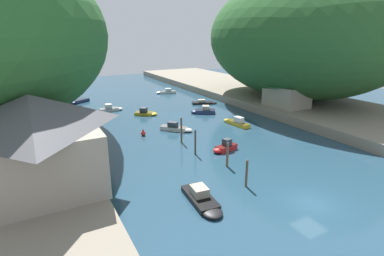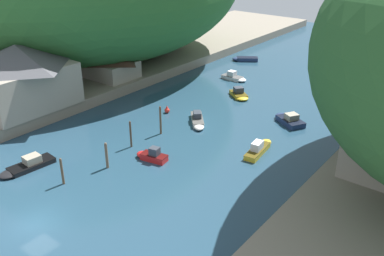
% 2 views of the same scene
% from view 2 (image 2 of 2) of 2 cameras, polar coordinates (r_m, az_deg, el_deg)
% --- Properties ---
extents(water_surface, '(130.00, 130.00, 0.00)m').
position_cam_2_polar(water_surface, '(58.07, 5.10, 1.91)').
color(water_surface, '#234256').
rests_on(water_surface, ground).
extents(left_bank, '(22.00, 120.00, 1.53)m').
position_cam_2_polar(left_bank, '(75.14, -12.64, 7.47)').
color(left_bank, gray).
rests_on(left_bank, ground).
extents(waterfront_building, '(10.71, 12.81, 8.14)m').
position_cam_2_polar(waterfront_building, '(59.36, -22.01, 6.59)').
color(waterfront_building, gray).
rests_on(waterfront_building, left_bank).
extents(boathouse_shed, '(7.83, 6.50, 4.22)m').
position_cam_2_polar(boathouse_shed, '(68.15, -10.77, 8.44)').
color(boathouse_shed, gray).
rests_on(boathouse_shed, left_bank).
extents(right_bank_cottage, '(5.88, 7.88, 4.97)m').
position_cam_2_polar(right_bank_cottage, '(44.12, 23.90, -2.30)').
color(right_bank_cottage, gray).
rests_on(right_bank_cottage, right_bank).
extents(boat_yellow_tender, '(4.53, 4.78, 1.35)m').
position_cam_2_polar(boat_yellow_tender, '(54.76, 0.76, 1.01)').
color(boat_yellow_tender, silver).
rests_on(boat_yellow_tender, water_surface).
extents(boat_far_upstream, '(2.41, 6.03, 1.28)m').
position_cam_2_polar(boat_far_upstream, '(47.80, -21.17, -4.72)').
color(boat_far_upstream, black).
rests_on(boat_far_upstream, water_surface).
extents(boat_small_dinghy, '(3.77, 1.90, 1.55)m').
position_cam_2_polar(boat_small_dinghy, '(46.51, -5.46, -3.68)').
color(boat_small_dinghy, red).
rests_on(boat_small_dinghy, water_surface).
extents(boat_far_right_bank, '(4.85, 4.10, 0.68)m').
position_cam_2_polar(boat_far_right_bank, '(82.28, 6.98, 9.11)').
color(boat_far_right_bank, navy).
rests_on(boat_far_right_bank, water_surface).
extents(boat_navy_launch, '(4.48, 1.89, 1.39)m').
position_cam_2_polar(boat_navy_launch, '(71.41, 5.66, 6.75)').
color(boat_navy_launch, white).
rests_on(boat_navy_launch, water_surface).
extents(boat_cabin_cruiser, '(5.05, 4.10, 1.46)m').
position_cam_2_polar(boat_cabin_cruiser, '(56.38, 12.76, 1.13)').
color(boat_cabin_cruiser, navy).
rests_on(boat_cabin_cruiser, water_surface).
extents(boat_moored_right, '(4.36, 3.96, 1.37)m').
position_cam_2_polar(boat_moored_right, '(63.93, 6.34, 4.47)').
color(boat_moored_right, gold).
rests_on(boat_moored_right, water_surface).
extents(boat_white_cruiser, '(5.70, 3.59, 0.95)m').
position_cam_2_polar(boat_white_cruiser, '(60.87, 19.29, 1.95)').
color(boat_white_cruiser, black).
rests_on(boat_white_cruiser, water_surface).
extents(boat_open_rowboat, '(5.27, 2.71, 1.30)m').
position_cam_2_polar(boat_open_rowboat, '(74.82, 21.29, 5.98)').
color(boat_open_rowboat, white).
rests_on(boat_open_rowboat, water_surface).
extents(boat_mid_channel, '(2.00, 5.72, 1.49)m').
position_cam_2_polar(boat_mid_channel, '(48.49, 8.95, -2.66)').
color(boat_mid_channel, gold).
rests_on(boat_mid_channel, water_surface).
extents(mooring_post_nearest, '(0.24, 0.24, 2.86)m').
position_cam_2_polar(mooring_post_nearest, '(43.49, -16.95, -5.52)').
color(mooring_post_nearest, brown).
rests_on(mooring_post_nearest, water_surface).
extents(mooring_post_second, '(0.29, 0.29, 2.94)m').
position_cam_2_polar(mooring_post_second, '(45.18, -11.32, -3.58)').
color(mooring_post_second, brown).
rests_on(mooring_post_second, water_surface).
extents(mooring_post_middle, '(0.23, 0.23, 3.24)m').
position_cam_2_polar(mooring_post_middle, '(48.94, -8.18, -0.79)').
color(mooring_post_middle, '#4C3D2D').
rests_on(mooring_post_middle, water_surface).
extents(mooring_post_fourth, '(0.25, 0.25, 3.62)m').
position_cam_2_polar(mooring_post_fourth, '(51.60, -4.23, 1.06)').
color(mooring_post_fourth, brown).
rests_on(mooring_post_fourth, water_surface).
extents(channel_buoy_near, '(0.70, 0.70, 1.05)m').
position_cam_2_polar(channel_buoy_near, '(58.08, -3.35, 2.41)').
color(channel_buoy_near, red).
rests_on(channel_buoy_near, water_surface).
extents(person_on_quay, '(0.30, 0.42, 1.69)m').
position_cam_2_polar(person_on_quay, '(61.61, -15.73, 4.94)').
color(person_on_quay, '#282D3D').
rests_on(person_on_quay, left_bank).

